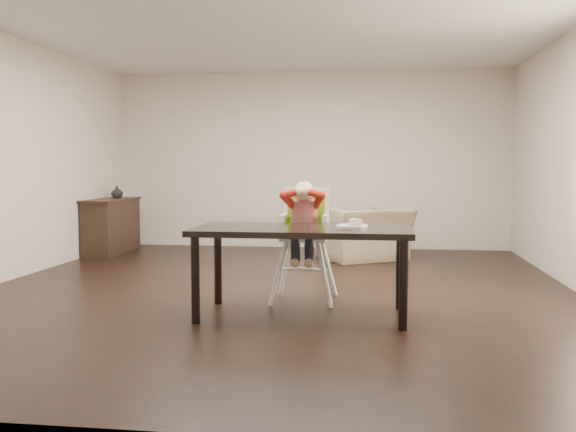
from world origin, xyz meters
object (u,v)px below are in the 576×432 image
at_px(dining_table, 303,237).
at_px(sideboard, 111,226).
at_px(armchair, 364,225).
at_px(high_chair, 305,217).

bearing_deg(dining_table, sideboard, 132.29).
height_order(dining_table, armchair, armchair).
distance_m(armchair, sideboard, 3.64).
bearing_deg(dining_table, armchair, 82.30).
distance_m(dining_table, sideboard, 4.73).
distance_m(high_chair, sideboard, 4.25).
bearing_deg(sideboard, high_chair, -42.39).
height_order(dining_table, high_chair, high_chair).
height_order(high_chair, armchair, high_chair).
distance_m(high_chair, armchair, 2.77).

